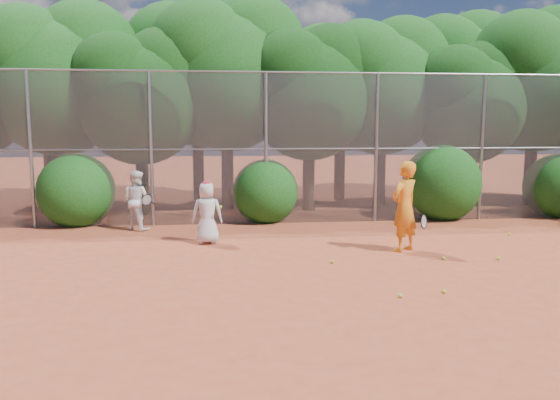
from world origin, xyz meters
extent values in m
plane|color=#A54125|center=(0.00, 0.00, 0.00)|extent=(80.00, 80.00, 0.00)
cylinder|color=gray|center=(-7.00, 6.00, 2.00)|extent=(0.09, 0.09, 4.00)
cylinder|color=gray|center=(-4.00, 6.00, 2.00)|extent=(0.09, 0.09, 4.00)
cylinder|color=gray|center=(-1.00, 6.00, 2.00)|extent=(0.09, 0.09, 4.00)
cylinder|color=gray|center=(2.00, 6.00, 2.00)|extent=(0.09, 0.09, 4.00)
cylinder|color=gray|center=(5.00, 6.00, 2.00)|extent=(0.09, 0.09, 4.00)
cylinder|color=gray|center=(0.00, 6.00, 4.00)|extent=(20.00, 0.05, 0.05)
cylinder|color=gray|center=(0.00, 6.00, 2.00)|extent=(20.00, 0.04, 0.04)
cube|color=slate|center=(0.00, 6.00, 2.00)|extent=(20.00, 0.02, 4.00)
cylinder|color=black|center=(-7.00, 8.50, 1.26)|extent=(0.38, 0.38, 2.52)
sphere|color=#114612|center=(-7.00, 8.50, 3.73)|extent=(4.03, 4.03, 4.03)
sphere|color=#114612|center=(-6.19, 8.90, 4.74)|extent=(3.23, 3.23, 3.23)
sphere|color=#114612|center=(-7.71, 8.20, 4.54)|extent=(3.02, 3.02, 3.02)
cylinder|color=black|center=(-4.50, 7.80, 1.08)|extent=(0.36, 0.36, 2.17)
sphere|color=black|center=(-4.50, 7.80, 3.21)|extent=(3.47, 3.47, 3.47)
sphere|color=black|center=(-3.81, 8.15, 4.08)|extent=(2.78, 2.78, 2.78)
sphere|color=black|center=(-5.11, 7.54, 3.91)|extent=(2.60, 2.60, 2.60)
cylinder|color=black|center=(-2.00, 8.80, 1.33)|extent=(0.39, 0.39, 2.66)
sphere|color=#114612|center=(-2.00, 8.80, 3.94)|extent=(4.26, 4.26, 4.26)
sphere|color=#114612|center=(-1.15, 9.23, 5.00)|extent=(3.40, 3.40, 3.40)
sphere|color=#114612|center=(-2.74, 8.48, 4.79)|extent=(3.19, 3.19, 3.19)
cylinder|color=black|center=(0.50, 8.20, 1.14)|extent=(0.37, 0.37, 2.27)
sphere|color=black|center=(0.50, 8.20, 3.37)|extent=(3.64, 3.64, 3.64)
sphere|color=black|center=(1.23, 8.56, 4.28)|extent=(2.91, 2.91, 2.91)
sphere|color=black|center=(-0.14, 7.93, 4.10)|extent=(2.73, 2.73, 2.73)
cylinder|color=black|center=(3.00, 9.00, 1.22)|extent=(0.38, 0.38, 2.45)
sphere|color=#114612|center=(3.00, 9.00, 3.63)|extent=(3.92, 3.92, 3.92)
sphere|color=#114612|center=(3.78, 9.39, 4.61)|extent=(3.14, 3.14, 3.14)
sphere|color=#114612|center=(2.31, 8.71, 4.41)|extent=(2.94, 2.94, 2.94)
cylinder|color=black|center=(5.50, 8.00, 1.05)|extent=(0.36, 0.36, 2.10)
sphere|color=black|center=(5.50, 8.00, 3.11)|extent=(3.36, 3.36, 3.36)
sphere|color=black|center=(6.17, 8.34, 3.95)|extent=(2.69, 2.69, 2.69)
sphere|color=black|center=(4.91, 7.75, 3.78)|extent=(2.52, 2.52, 2.52)
cylinder|color=black|center=(8.00, 8.60, 1.29)|extent=(0.39, 0.39, 2.59)
sphere|color=#114612|center=(8.00, 8.60, 3.83)|extent=(4.14, 4.14, 4.14)
sphere|color=#114612|center=(8.83, 9.01, 4.87)|extent=(3.32, 3.32, 3.32)
sphere|color=#114612|center=(7.27, 8.29, 4.66)|extent=(3.11, 3.11, 3.11)
cylinder|color=black|center=(-8.00, 10.80, 1.31)|extent=(0.39, 0.39, 2.62)
sphere|color=#114612|center=(-8.00, 10.80, 3.88)|extent=(4.20, 4.20, 4.20)
sphere|color=#114612|center=(-7.16, 11.22, 4.94)|extent=(3.36, 3.36, 3.36)
sphere|color=#114612|center=(-8.73, 10.49, 4.72)|extent=(3.15, 3.15, 3.15)
cylinder|color=black|center=(-3.00, 11.00, 1.40)|extent=(0.40, 0.40, 2.80)
sphere|color=#114612|center=(-3.00, 11.00, 4.14)|extent=(4.48, 4.48, 4.48)
sphere|color=#114612|center=(-2.10, 11.45, 5.26)|extent=(3.58, 3.58, 3.58)
sphere|color=#114612|center=(-3.78, 10.66, 5.04)|extent=(3.36, 3.36, 3.36)
cylinder|color=black|center=(2.00, 10.60, 1.26)|extent=(0.38, 0.38, 2.52)
sphere|color=#114612|center=(2.00, 10.60, 3.73)|extent=(4.03, 4.03, 4.03)
sphere|color=#114612|center=(2.81, 11.00, 4.74)|extent=(3.23, 3.23, 3.23)
sphere|color=#114612|center=(1.29, 10.30, 4.54)|extent=(3.02, 3.02, 3.02)
cylinder|color=black|center=(6.50, 11.20, 1.36)|extent=(0.40, 0.40, 2.73)
sphere|color=#114612|center=(6.50, 11.20, 4.04)|extent=(4.37, 4.37, 4.37)
sphere|color=#114612|center=(7.37, 11.64, 5.13)|extent=(3.49, 3.49, 3.49)
sphere|color=#114612|center=(5.74, 10.87, 4.91)|extent=(3.28, 3.28, 3.28)
sphere|color=#114612|center=(-6.00, 6.30, 1.00)|extent=(2.00, 2.00, 2.00)
sphere|color=#114612|center=(-1.00, 6.30, 0.90)|extent=(1.80, 1.80, 1.80)
sphere|color=#114612|center=(4.00, 6.30, 1.10)|extent=(2.20, 2.20, 2.20)
sphere|color=#114612|center=(7.50, 6.30, 0.95)|extent=(1.90, 1.90, 1.90)
imported|color=orange|center=(1.59, 2.38, 0.94)|extent=(0.82, 0.76, 1.88)
torus|color=black|center=(1.94, 2.18, 0.65)|extent=(0.25, 0.26, 0.30)
cylinder|color=black|center=(1.78, 2.33, 0.62)|extent=(0.23, 0.21, 0.06)
imported|color=silver|center=(-2.51, 3.57, 0.69)|extent=(0.69, 0.46, 1.38)
ellipsoid|color=#A91829|center=(-2.51, 3.57, 1.34)|extent=(0.22, 0.22, 0.13)
sphere|color=#AAD126|center=(-2.21, 3.37, 0.85)|extent=(0.07, 0.07, 0.07)
imported|color=white|center=(-4.32, 5.40, 0.75)|extent=(0.92, 0.87, 1.50)
torus|color=black|center=(-4.02, 5.10, 0.80)|extent=(0.34, 0.26, 0.29)
cylinder|color=black|center=(-3.93, 5.28, 0.71)|extent=(0.15, 0.26, 0.14)
sphere|color=#AAD126|center=(2.12, 1.56, 0.03)|extent=(0.07, 0.07, 0.07)
sphere|color=#AAD126|center=(3.18, 1.41, 0.03)|extent=(0.07, 0.07, 0.07)
sphere|color=#AAD126|center=(0.50, -0.67, 0.03)|extent=(0.07, 0.07, 0.07)
sphere|color=#AAD126|center=(1.25, -0.55, 0.03)|extent=(0.07, 0.07, 0.07)
sphere|color=#AAD126|center=(4.65, 3.69, 0.03)|extent=(0.07, 0.07, 0.07)
sphere|color=#AAD126|center=(-0.11, 1.49, 0.03)|extent=(0.07, 0.07, 0.07)
camera|label=1|loc=(-2.17, -8.47, 2.59)|focal=35.00mm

